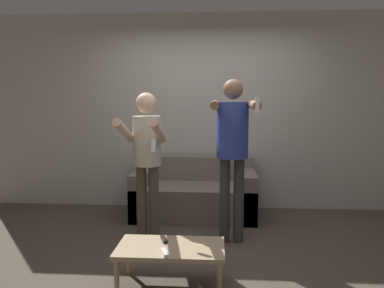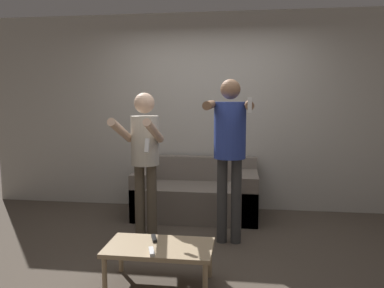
{
  "view_description": "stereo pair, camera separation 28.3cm",
  "coord_description": "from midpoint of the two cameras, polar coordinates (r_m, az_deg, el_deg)",
  "views": [
    {
      "loc": [
        0.16,
        -3.52,
        1.53
      ],
      "look_at": [
        -0.14,
        0.82,
        1.01
      ],
      "focal_mm": 35.0,
      "sensor_mm": 36.0,
      "label": 1
    },
    {
      "loc": [
        0.44,
        -3.5,
        1.53
      ],
      "look_at": [
        -0.14,
        0.82,
        1.01
      ],
      "focal_mm": 35.0,
      "sensor_mm": 36.0,
      "label": 2
    }
  ],
  "objects": [
    {
      "name": "couch",
      "position": [
        4.96,
        2.35,
        -7.85
      ],
      "size": [
        1.57,
        0.8,
        0.75
      ],
      "color": "slate",
      "rests_on": "ground_plane"
    },
    {
      "name": "remote_far",
      "position": [
        3.27,
        -3.28,
        -14.19
      ],
      "size": [
        0.08,
        0.15,
        0.02
      ],
      "color": "black",
      "rests_on": "coffee_table"
    },
    {
      "name": "wall_back",
      "position": [
        5.23,
        4.36,
        4.86
      ],
      "size": [
        6.4,
        0.06,
        2.7
      ],
      "color": "#B7B2A8",
      "rests_on": "ground_plane"
    },
    {
      "name": "coffee_table",
      "position": [
        3.17,
        -2.35,
        -15.84
      ],
      "size": [
        0.87,
        0.48,
        0.34
      ],
      "color": "tan",
      "rests_on": "ground_plane"
    },
    {
      "name": "remote_near",
      "position": [
        3.02,
        -3.41,
        -16.08
      ],
      "size": [
        0.08,
        0.15,
        0.02
      ],
      "color": "white",
      "rests_on": "coffee_table"
    },
    {
      "name": "person_standing_right",
      "position": [
        3.9,
        7.85,
        0.54
      ],
      "size": [
        0.45,
        0.81,
        1.73
      ],
      "color": "#383838",
      "rests_on": "ground_plane"
    },
    {
      "name": "ground_plane",
      "position": [
        3.84,
        2.66,
        -16.63
      ],
      "size": [
        14.0,
        14.0,
        0.0
      ],
      "primitive_type": "plane",
      "color": "#4C4238"
    },
    {
      "name": "person_standing_left",
      "position": [
        4.01,
        -5.27,
        -0.9
      ],
      "size": [
        0.42,
        0.75,
        1.6
      ],
      "color": "brown",
      "rests_on": "ground_plane"
    }
  ]
}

